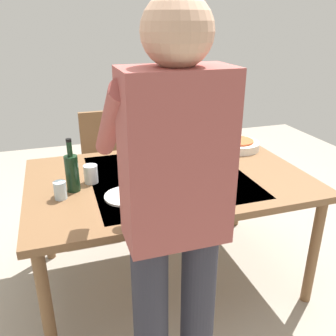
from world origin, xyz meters
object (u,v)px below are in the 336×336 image
at_px(wine_glass_left, 171,140).
at_px(person_server, 174,214).
at_px(water_cup_near_left, 207,152).
at_px(serving_bowl_pasta, 238,145).
at_px(dinner_plate_near, 126,196).
at_px(wine_glass_right, 131,202).
at_px(chair_near, 108,160).
at_px(water_cup_far_right, 195,186).
at_px(water_cup_near_right, 60,190).
at_px(dining_table, 168,185).
at_px(wine_bottle, 72,172).
at_px(water_cup_far_left, 91,174).

bearing_deg(wine_glass_left, person_server, 72.25).
distance_m(water_cup_near_left, serving_bowl_pasta, 0.31).
xyz_separation_m(serving_bowl_pasta, dinner_plate_near, (0.92, 0.49, -0.03)).
height_order(person_server, serving_bowl_pasta, person_server).
xyz_separation_m(water_cup_near_left, dinner_plate_near, (0.63, 0.38, -0.05)).
bearing_deg(wine_glass_right, chair_near, -93.94).
bearing_deg(water_cup_far_right, water_cup_near_left, -120.70).
bearing_deg(water_cup_near_right, person_server, 119.24).
bearing_deg(serving_bowl_pasta, water_cup_near_left, 22.16).
distance_m(chair_near, wine_glass_right, 1.41).
bearing_deg(dinner_plate_near, dining_table, -146.18).
bearing_deg(dining_table, wine_glass_left, -110.75).
height_order(person_server, water_cup_far_right, person_server).
height_order(water_cup_near_right, serving_bowl_pasta, water_cup_near_right).
height_order(person_server, wine_glass_left, person_server).
height_order(wine_bottle, wine_glass_right, wine_bottle).
bearing_deg(water_cup_near_right, wine_bottle, -132.67).
bearing_deg(dinner_plate_near, serving_bowl_pasta, -151.66).
bearing_deg(water_cup_near_right, serving_bowl_pasta, -161.95).
xyz_separation_m(water_cup_near_right, dinner_plate_near, (-0.33, 0.09, -0.04)).
distance_m(chair_near, serving_bowl_pasta, 1.08).
bearing_deg(water_cup_far_left, wine_bottle, 36.32).
bearing_deg(water_cup_far_left, water_cup_near_right, 41.28).
relative_size(water_cup_near_right, dinner_plate_near, 0.41).
distance_m(water_cup_far_left, dinner_plate_near, 0.29).
distance_m(chair_near, wine_glass_left, 0.75).
distance_m(water_cup_near_left, dinner_plate_near, 0.73).
relative_size(water_cup_near_left, water_cup_far_left, 1.01).
bearing_deg(dinner_plate_near, person_server, 95.64).
xyz_separation_m(person_server, wine_glass_left, (-0.37, -1.14, -0.11)).
relative_size(wine_glass_left, wine_glass_right, 1.00).
bearing_deg(wine_bottle, dinner_plate_near, 146.85).
xyz_separation_m(chair_near, wine_bottle, (0.32, 0.95, 0.33)).
xyz_separation_m(wine_glass_right, water_cup_near_left, (-0.65, -0.63, -0.05)).
xyz_separation_m(wine_glass_left, water_cup_near_right, (0.75, 0.45, -0.06)).
bearing_deg(wine_glass_left, water_cup_far_right, 84.16).
bearing_deg(serving_bowl_pasta, water_cup_near_right, 18.05).
xyz_separation_m(water_cup_far_left, dinner_plate_near, (-0.15, 0.24, -0.05)).
xyz_separation_m(wine_bottle, water_cup_far_right, (-0.62, 0.24, -0.07)).
distance_m(person_server, water_cup_near_left, 1.14).
bearing_deg(wine_bottle, water_cup_far_right, 159.14).
height_order(wine_glass_right, water_cup_near_left, wine_glass_right).
relative_size(dining_table, water_cup_far_right, 18.68).
relative_size(wine_glass_right, water_cup_near_right, 1.59).
bearing_deg(water_cup_near_right, water_cup_far_left, -138.72).
bearing_deg(water_cup_far_left, person_server, 104.08).
relative_size(person_server, serving_bowl_pasta, 5.63).
xyz_separation_m(water_cup_far_left, water_cup_far_right, (-0.51, 0.31, -0.01)).
xyz_separation_m(wine_glass_left, water_cup_near_left, (-0.20, 0.17, -0.05)).
relative_size(water_cup_near_left, water_cup_near_right, 1.11).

